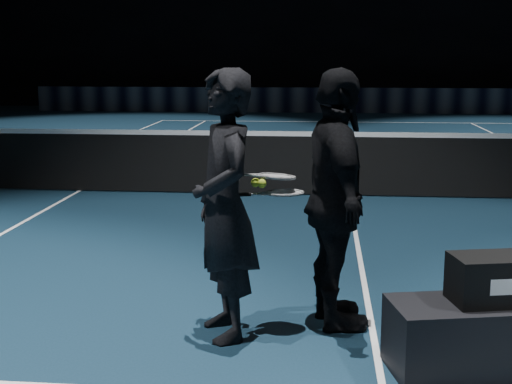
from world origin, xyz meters
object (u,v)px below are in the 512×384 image
(racket_bag, at_px, (511,278))
(player_a, at_px, (225,206))
(racket_lower, at_px, (285,193))
(racket_upper, at_px, (277,176))
(tennis_balls, at_px, (259,181))
(player_b, at_px, (336,201))
(player_bench, at_px, (507,335))

(racket_bag, relative_size, player_a, 0.40)
(racket_lower, bearing_deg, racket_upper, 141.34)
(player_a, height_order, tennis_balls, player_a)
(player_a, distance_m, tennis_balls, 0.31)
(player_b, relative_size, racket_upper, 2.89)
(racket_bag, distance_m, player_b, 1.36)
(racket_upper, bearing_deg, racket_bag, -42.18)
(tennis_balls, bearing_deg, racket_upper, 31.99)
(player_b, distance_m, racket_upper, 0.49)
(racket_bag, distance_m, player_a, 2.01)
(player_bench, xyz_separation_m, racket_lower, (-1.51, 0.54, 0.83))
(racket_bag, relative_size, tennis_balls, 6.50)
(player_a, xyz_separation_m, racket_lower, (0.43, 0.14, 0.08))
(player_a, bearing_deg, racket_lower, 85.20)
(player_bench, height_order, player_a, player_a)
(racket_upper, xyz_separation_m, tennis_balls, (-0.13, -0.08, -0.02))
(player_b, relative_size, tennis_balls, 16.40)
(player_bench, height_order, tennis_balls, tennis_balls)
(racket_upper, height_order, tennis_balls, racket_upper)
(racket_upper, bearing_deg, player_bench, -42.18)
(player_a, bearing_deg, player_bench, 55.12)
(racket_bag, relative_size, player_b, 0.40)
(player_a, bearing_deg, racket_bag, 55.12)
(player_a, xyz_separation_m, tennis_balls, (0.24, 0.09, 0.17))
(player_b, bearing_deg, racket_upper, 91.41)
(racket_bag, distance_m, tennis_balls, 1.84)
(player_a, height_order, player_b, same)
(player_bench, xyz_separation_m, player_b, (-1.13, 0.67, 0.75))
(player_a, height_order, racket_lower, player_a)
(player_b, xyz_separation_m, tennis_balls, (-0.57, -0.18, 0.17))
(racket_upper, bearing_deg, racket_lower, -42.66)
(player_b, distance_m, racket_lower, 0.41)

